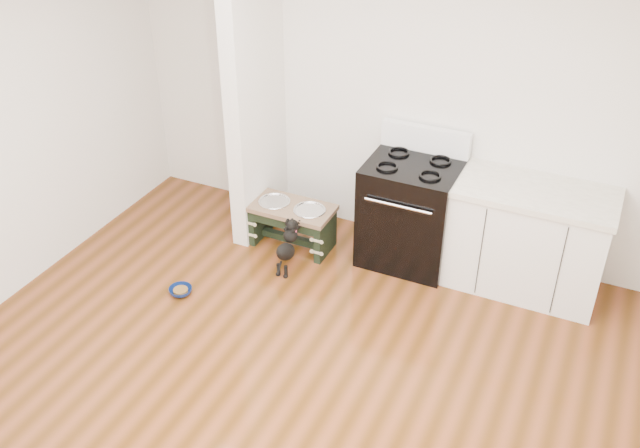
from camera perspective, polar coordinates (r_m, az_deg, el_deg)
The scene contains 8 objects.
ground at distance 4.91m, azimuth -4.50°, elevation -15.24°, with size 5.00×5.00×0.00m, color #4C2A0D.
room_shell at distance 3.87m, azimuth -5.52°, elevation 1.05°, with size 5.00×5.00×5.00m.
partition_wall at distance 6.14m, azimuth -5.23°, elevation 10.71°, with size 0.15×0.80×2.70m, color silver.
oven_range at distance 6.07m, azimuth 7.25°, elevation 1.06°, with size 0.76×0.69×1.14m.
cabinet_run at distance 5.94m, azimuth 16.25°, elevation -1.19°, with size 1.24×0.64×0.91m.
dog_feeder at distance 6.29m, azimuth -2.28°, elevation 0.50°, with size 0.74×0.40×0.42m.
puppy at distance 6.01m, azimuth -2.62°, elevation -1.70°, with size 0.13×0.38×0.45m.
floor_bowl at distance 5.96m, azimuth -11.09°, elevation -5.28°, with size 0.22×0.22×0.06m.
Camera 1 is at (1.72, -2.81, 3.64)m, focal length 40.00 mm.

